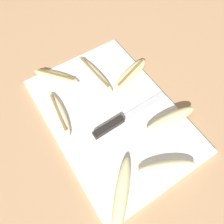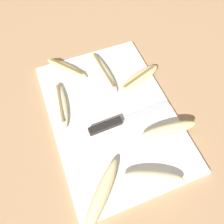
% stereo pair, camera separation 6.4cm
% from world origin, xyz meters
% --- Properties ---
extents(ground_plane, '(4.00, 4.00, 0.00)m').
position_xyz_m(ground_plane, '(0.00, 0.00, 0.00)').
color(ground_plane, tan).
extents(cutting_board, '(0.51, 0.35, 0.01)m').
position_xyz_m(cutting_board, '(0.00, 0.00, 0.01)').
color(cutting_board, white).
rests_on(cutting_board, ground_plane).
extents(knife, '(0.03, 0.26, 0.02)m').
position_xyz_m(knife, '(0.03, -0.00, 0.02)').
color(knife, black).
rests_on(knife, cutting_board).
extents(banana_bright_far, '(0.10, 0.15, 0.03)m').
position_xyz_m(banana_bright_far, '(0.21, 0.03, 0.03)').
color(banana_bright_far, beige).
rests_on(banana_bright_far, cutting_board).
extents(banana_pale_long, '(0.17, 0.06, 0.02)m').
position_xyz_m(banana_pale_long, '(-0.08, -0.13, 0.02)').
color(banana_pale_long, beige).
rests_on(banana_pale_long, cutting_board).
extents(banana_spotted_left, '(0.14, 0.13, 0.02)m').
position_xyz_m(banana_spotted_left, '(-0.21, -0.08, 0.02)').
color(banana_spotted_left, '#DBC684').
rests_on(banana_spotted_left, cutting_board).
extents(banana_soft_right, '(0.16, 0.16, 0.03)m').
position_xyz_m(banana_soft_right, '(0.21, -0.11, 0.03)').
color(banana_soft_right, beige).
rests_on(banana_soft_right, cutting_board).
extents(banana_ripe_center, '(0.09, 0.17, 0.02)m').
position_xyz_m(banana_ripe_center, '(-0.08, 0.13, 0.02)').
color(banana_ripe_center, beige).
rests_on(banana_ripe_center, cutting_board).
extents(banana_mellow_near, '(0.05, 0.16, 0.04)m').
position_xyz_m(banana_mellow_near, '(0.11, 0.13, 0.03)').
color(banana_mellow_near, beige).
rests_on(banana_mellow_near, cutting_board).
extents(banana_cream_curved, '(0.19, 0.05, 0.02)m').
position_xyz_m(banana_cream_curved, '(-0.15, 0.03, 0.02)').
color(banana_cream_curved, beige).
rests_on(banana_cream_curved, cutting_board).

